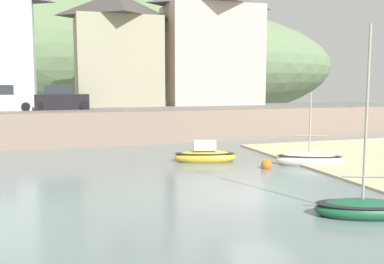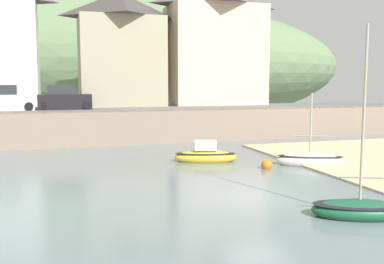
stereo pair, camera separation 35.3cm
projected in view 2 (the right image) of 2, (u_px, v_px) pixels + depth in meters
quay_seawall at (160, 124)px, 33.50m from camera, size 48.00×9.40×2.40m
hillside_backdrop at (105, 65)px, 68.55m from camera, size 80.00×44.00×20.73m
waterfront_building_centre at (121, 49)px, 39.56m from camera, size 7.75×6.27×10.28m
waterfront_building_right at (214, 45)px, 42.15m from camera, size 9.27×6.22×11.44m
church_with_spire at (231, 27)px, 46.64m from camera, size 3.00×3.00×15.67m
sailboat_white_hull at (205, 156)px, 24.75m from camera, size 3.76×2.17×1.40m
sailboat_nearest_shore at (360, 209)px, 14.51m from camera, size 3.49×2.47×6.56m
dinghy_open_wooden at (310, 160)px, 23.58m from camera, size 3.74×2.55×4.17m
parked_car_near_slipway at (6, 100)px, 33.04m from camera, size 4.16×1.86×1.95m
parked_car_by_wall at (64, 99)px, 34.28m from camera, size 4.16×1.84×1.95m
mooring_buoy at (267, 165)px, 22.76m from camera, size 0.58×0.58×0.58m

